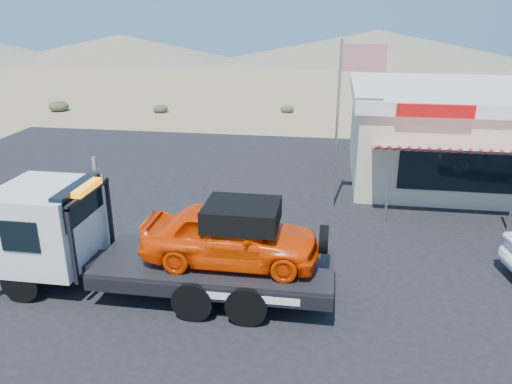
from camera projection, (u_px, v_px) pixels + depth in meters
ground at (174, 254)px, 15.09m from camera, size 120.00×120.00×0.00m
asphalt_lot at (255, 218)px, 17.58m from camera, size 32.00×24.00×0.02m
tow_truck at (154, 238)px, 12.60m from camera, size 8.52×2.53×2.85m
jerky_store at (474, 133)px, 21.19m from camera, size 10.40×9.97×3.90m
flagpole at (345, 107)px, 17.24m from camera, size 1.55×0.10×6.00m
distant_hills at (229, 48)px, 66.93m from camera, size 126.00×48.00×4.20m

